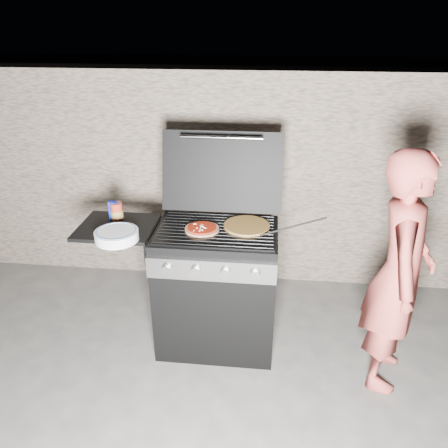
# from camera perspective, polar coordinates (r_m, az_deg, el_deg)

# --- Properties ---
(ground) EXTENTS (50.00, 50.00, 0.00)m
(ground) POSITION_cam_1_polar(r_m,az_deg,el_deg) (3.35, -0.88, -14.78)
(ground) COLOR #414040
(stone_wall) EXTENTS (8.00, 0.35, 1.80)m
(stone_wall) POSITION_cam_1_polar(r_m,az_deg,el_deg) (3.81, 0.96, 6.17)
(stone_wall) COLOR #836F5C
(stone_wall) RESTS_ON ground
(gas_grill) EXTENTS (1.34, 0.79, 0.91)m
(gas_grill) POSITION_cam_1_polar(r_m,az_deg,el_deg) (3.11, -5.56, -7.98)
(gas_grill) COLOR black
(gas_grill) RESTS_ON ground
(pizza_topped) EXTENTS (0.24, 0.24, 0.02)m
(pizza_topped) POSITION_cam_1_polar(r_m,az_deg,el_deg) (2.82, -2.90, -0.59)
(pizza_topped) COLOR #CA8941
(pizza_topped) RESTS_ON gas_grill
(pizza_plain) EXTENTS (0.40, 0.40, 0.02)m
(pizza_plain) POSITION_cam_1_polar(r_m,az_deg,el_deg) (2.87, 2.99, -0.23)
(pizza_plain) COLOR #B6953F
(pizza_plain) RESTS_ON gas_grill
(sauce_jar) EXTENTS (0.10, 0.10, 0.13)m
(sauce_jar) POSITION_cam_1_polar(r_m,az_deg,el_deg) (3.05, -13.82, 1.61)
(sauce_jar) COLOR #9E301D
(sauce_jar) RESTS_ON gas_grill
(blue_carton) EXTENTS (0.07, 0.05, 0.13)m
(blue_carton) POSITION_cam_1_polar(r_m,az_deg,el_deg) (3.06, -14.19, 1.69)
(blue_carton) COLOR #0E1E97
(blue_carton) RESTS_ON gas_grill
(plate_stack) EXTENTS (0.32, 0.32, 0.06)m
(plate_stack) POSITION_cam_1_polar(r_m,az_deg,el_deg) (2.79, -13.84, -1.47)
(plate_stack) COLOR silver
(plate_stack) RESTS_ON gas_grill
(person) EXTENTS (0.49, 0.63, 1.54)m
(person) POSITION_cam_1_polar(r_m,az_deg,el_deg) (2.83, 21.91, -6.12)
(person) COLOR #B1443D
(person) RESTS_ON ground
(tongs) EXTENTS (0.43, 0.16, 0.09)m
(tongs) POSITION_cam_1_polar(r_m,az_deg,el_deg) (2.81, 9.07, -0.31)
(tongs) COLOR black
(tongs) RESTS_ON gas_grill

